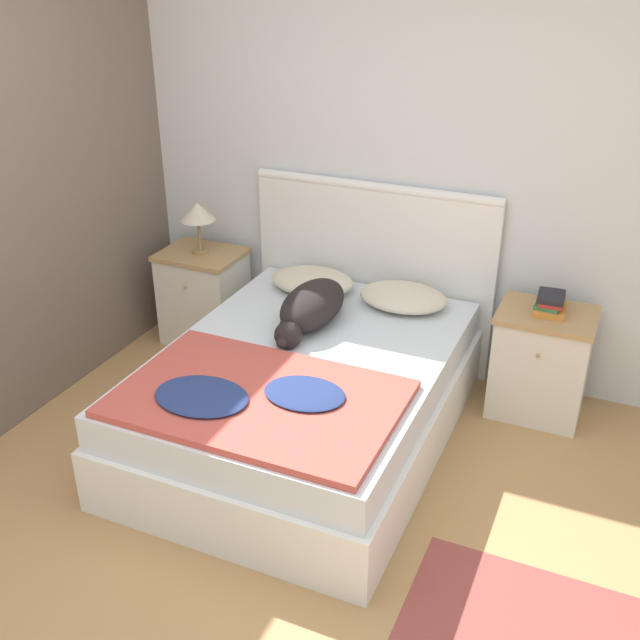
% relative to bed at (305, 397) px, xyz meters
% --- Properties ---
extents(ground_plane, '(16.00, 16.00, 0.00)m').
position_rel_bed_xyz_m(ground_plane, '(0.12, -1.06, -0.26)').
color(ground_plane, tan).
extents(wall_back, '(9.00, 0.06, 2.55)m').
position_rel_bed_xyz_m(wall_back, '(0.12, 1.07, 1.02)').
color(wall_back, silver).
rests_on(wall_back, ground_plane).
extents(wall_side_left, '(0.06, 3.10, 2.55)m').
position_rel_bed_xyz_m(wall_side_left, '(-1.55, -0.01, 1.02)').
color(wall_side_left, '#706056').
rests_on(wall_side_left, ground_plane).
extents(bed, '(1.45, 1.95, 0.52)m').
position_rel_bed_xyz_m(bed, '(0.00, 0.00, 0.00)').
color(bed, white).
rests_on(bed, ground_plane).
extents(headboard, '(1.53, 0.06, 1.16)m').
position_rel_bed_xyz_m(headboard, '(0.00, 1.00, 0.34)').
color(headboard, white).
rests_on(headboard, ground_plane).
extents(nightstand_left, '(0.52, 0.43, 0.62)m').
position_rel_bed_xyz_m(nightstand_left, '(-1.09, 0.77, 0.06)').
color(nightstand_left, silver).
rests_on(nightstand_left, ground_plane).
extents(nightstand_right, '(0.52, 0.43, 0.62)m').
position_rel_bed_xyz_m(nightstand_right, '(1.09, 0.77, 0.06)').
color(nightstand_right, silver).
rests_on(nightstand_right, ground_plane).
extents(pillow_left, '(0.51, 0.38, 0.12)m').
position_rel_bed_xyz_m(pillow_left, '(-0.29, 0.73, 0.32)').
color(pillow_left, beige).
rests_on(pillow_left, bed).
extents(pillow_right, '(0.51, 0.38, 0.12)m').
position_rel_bed_xyz_m(pillow_right, '(0.29, 0.73, 0.32)').
color(pillow_right, beige).
rests_on(pillow_right, bed).
extents(quilt, '(1.29, 0.85, 0.06)m').
position_rel_bed_xyz_m(quilt, '(-0.01, -0.51, 0.29)').
color(quilt, '#BC4C42').
rests_on(quilt, bed).
extents(dog, '(0.30, 0.78, 0.22)m').
position_rel_bed_xyz_m(dog, '(-0.11, 0.32, 0.37)').
color(dog, black).
rests_on(dog, bed).
extents(book_stack, '(0.17, 0.22, 0.10)m').
position_rel_bed_xyz_m(book_stack, '(1.10, 0.79, 0.41)').
color(book_stack, orange).
rests_on(book_stack, nightstand_right).
extents(table_lamp, '(0.23, 0.23, 0.33)m').
position_rel_bed_xyz_m(table_lamp, '(-1.09, 0.77, 0.63)').
color(table_lamp, '#9E7A4C').
rests_on(table_lamp, nightstand_left).
extents(rug, '(1.15, 0.69, 0.00)m').
position_rel_bed_xyz_m(rug, '(1.43, -0.82, -0.25)').
color(rug, '#93423D').
rests_on(rug, ground_plane).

